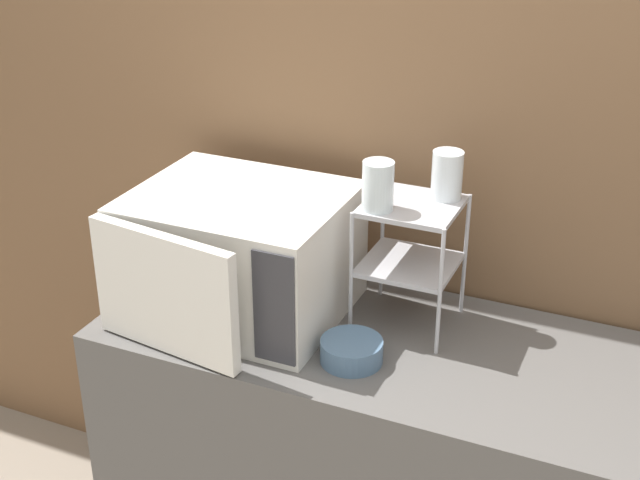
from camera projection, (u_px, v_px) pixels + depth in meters
The scene contains 6 objects.
wall_back at pixel (530, 150), 2.15m from camera, with size 8.00×0.06×2.60m.
microwave at pixel (237, 255), 2.21m from camera, with size 0.52×0.51×0.31m.
dish_rack at pixel (411, 239), 2.12m from camera, with size 0.23×0.22×0.32m.
glass_front_left at pixel (378, 186), 2.03m from camera, with size 0.07×0.07×0.12m.
glass_back_right at pixel (447, 175), 2.09m from camera, with size 0.07×0.07×0.12m.
bowl at pixel (352, 351), 2.06m from camera, with size 0.15×0.15×0.05m.
Camera 1 is at (0.36, -1.44, 2.05)m, focal length 50.00 mm.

